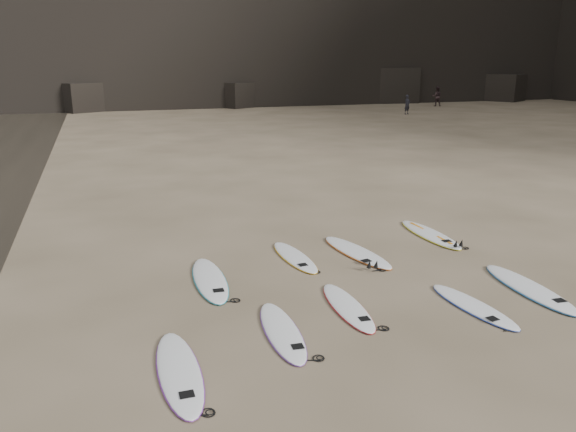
% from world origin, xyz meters
% --- Properties ---
extents(ground, '(240.00, 240.00, 0.00)m').
position_xyz_m(ground, '(0.00, 0.00, 0.00)').
color(ground, '#897559').
rests_on(ground, ground).
extents(surfboard_0, '(0.62, 2.51, 0.09)m').
position_xyz_m(surfboard_0, '(-3.90, -1.05, 0.05)').
color(surfboard_0, white).
rests_on(surfboard_0, ground).
extents(surfboard_1, '(0.73, 2.36, 0.08)m').
position_xyz_m(surfboard_1, '(-2.06, -0.33, 0.04)').
color(surfboard_1, white).
rests_on(surfboard_1, ground).
extents(surfboard_2, '(0.66, 2.26, 0.08)m').
position_xyz_m(surfboard_2, '(-0.60, 0.20, 0.04)').
color(surfboard_2, white).
rests_on(surfboard_2, ground).
extents(surfboard_3, '(0.75, 2.28, 0.08)m').
position_xyz_m(surfboard_3, '(1.64, -0.53, 0.04)').
color(surfboard_3, white).
rests_on(surfboard_3, ground).
extents(surfboard_4, '(0.80, 2.73, 0.10)m').
position_xyz_m(surfboard_4, '(3.22, -0.19, 0.05)').
color(surfboard_4, white).
rests_on(surfboard_4, ground).
extents(surfboard_5, '(0.74, 2.64, 0.09)m').
position_xyz_m(surfboard_5, '(-2.78, 2.34, 0.05)').
color(surfboard_5, white).
rests_on(surfboard_5, ground).
extents(surfboard_6, '(0.67, 2.32, 0.08)m').
position_xyz_m(surfboard_6, '(-0.63, 3.09, 0.04)').
color(surfboard_6, white).
rests_on(surfboard_6, ground).
extents(surfboard_7, '(1.02, 2.70, 0.09)m').
position_xyz_m(surfboard_7, '(0.88, 2.93, 0.05)').
color(surfboard_7, white).
rests_on(surfboard_7, ground).
extents(surfboard_8, '(0.66, 2.67, 0.10)m').
position_xyz_m(surfboard_8, '(3.32, 3.58, 0.05)').
color(surfboard_8, white).
rests_on(surfboard_8, ground).
extents(person_a, '(0.68, 0.55, 1.60)m').
position_xyz_m(person_a, '(20.01, 33.31, 0.80)').
color(person_a, black).
rests_on(person_a, ground).
extents(person_b, '(1.13, 1.04, 1.88)m').
position_xyz_m(person_b, '(27.03, 39.69, 0.94)').
color(person_b, black).
rests_on(person_b, ground).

